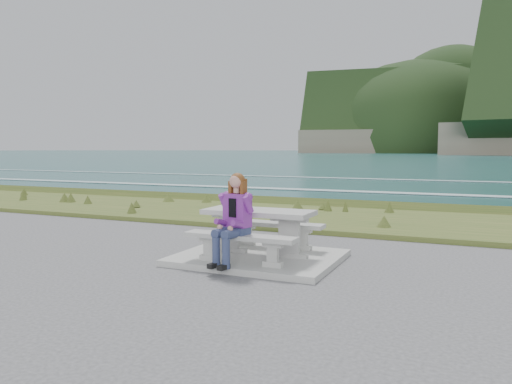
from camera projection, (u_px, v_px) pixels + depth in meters
concrete_slab at (259, 258)px, 8.27m from camera, size 2.60×2.10×0.10m
picnic_table at (259, 220)px, 8.21m from camera, size 1.80×0.75×0.75m
bench_landward at (240, 241)px, 7.60m from camera, size 1.80×0.35×0.45m
bench_seaward at (274, 228)px, 8.87m from camera, size 1.80×0.35×0.45m
grass_verge at (337, 221)px, 12.82m from camera, size 160.00×4.50×0.22m
shore_drop at (361, 208)px, 15.46m from camera, size 160.00×0.80×2.20m
ocean at (420, 206)px, 31.25m from camera, size 1600.00×1600.00×0.09m
seated_woman at (231, 231)px, 7.50m from camera, size 0.50×0.74×1.39m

